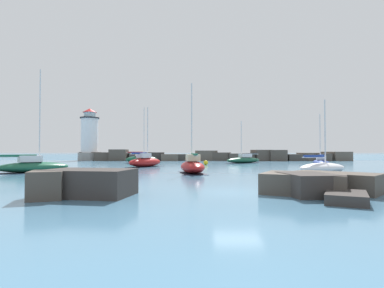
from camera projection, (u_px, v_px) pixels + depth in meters
ground_plane at (237, 192)px, 15.80m from camera, size 600.00×600.00×0.00m
open_sea_beyond at (201, 156)px, 127.31m from camera, size 400.00×116.00×0.01m
breakwater_jetty at (219, 156)px, 67.22m from camera, size 60.58×7.03×2.51m
lighthouse at (90, 138)px, 68.19m from camera, size 5.02×5.02×11.89m
foreground_rocks at (239, 183)px, 14.99m from camera, size 17.63×7.32×1.29m
sailboat_moored_0 at (244, 160)px, 53.66m from camera, size 7.57×6.21×7.54m
sailboat_moored_1 at (145, 162)px, 41.07m from camera, size 4.97×6.45×8.29m
sailboat_moored_2 at (322, 168)px, 28.70m from camera, size 5.93×4.52×7.18m
sailboat_moored_3 at (141, 159)px, 53.08m from camera, size 5.76×2.48×9.95m
sailboat_moored_4 at (33, 166)px, 30.24m from camera, size 6.66×6.26×10.59m
sailboat_moored_5 at (321, 162)px, 44.10m from camera, size 4.56×8.60×7.78m
sailboat_moored_6 at (192, 166)px, 29.22m from camera, size 3.14×5.96×8.95m
mooring_buoy_orange_near at (206, 163)px, 46.43m from camera, size 0.71×0.71×0.91m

